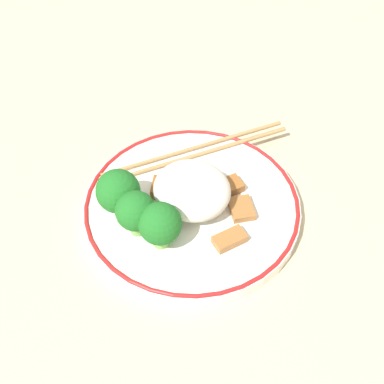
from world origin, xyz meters
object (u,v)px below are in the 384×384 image
(broccoli_back_center, at_px, (136,212))
(chopsticks, at_px, (197,151))
(plate, at_px, (192,207))
(broccoli_back_right, at_px, (164,226))
(broccoli_back_left, at_px, (118,192))

(broccoli_back_center, xyz_separation_m, chopsticks, (-0.01, 0.14, -0.03))
(plate, height_order, broccoli_back_right, broccoli_back_right)
(broccoli_back_left, height_order, chopsticks, broccoli_back_left)
(plate, height_order, chopsticks, chopsticks)
(plate, relative_size, broccoli_back_left, 4.33)
(plate, bearing_deg, broccoli_back_left, -141.69)
(broccoli_back_left, distance_m, chopsticks, 0.13)
(broccoli_back_left, xyz_separation_m, chopsticks, (0.03, 0.12, -0.03))
(plate, xyz_separation_m, broccoli_back_left, (-0.06, -0.05, 0.04))
(broccoli_back_center, xyz_separation_m, broccoli_back_right, (0.03, 0.00, -0.00))
(plate, bearing_deg, broccoli_back_right, -86.11)
(broccoli_back_left, xyz_separation_m, broccoli_back_center, (0.03, -0.01, 0.00))
(broccoli_back_center, relative_size, broccoli_back_right, 1.00)
(broccoli_back_left, bearing_deg, plate, 38.31)
(broccoli_back_right, bearing_deg, broccoli_back_left, 168.94)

